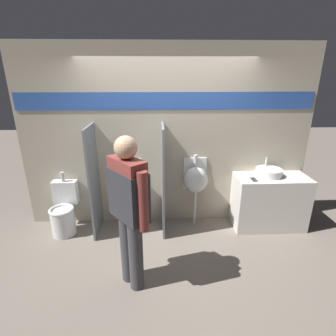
% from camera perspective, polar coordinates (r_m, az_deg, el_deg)
% --- Properties ---
extents(ground_plane, '(16.00, 16.00, 0.00)m').
position_cam_1_polar(ground_plane, '(3.97, 0.11, -15.27)').
color(ground_plane, '#70665B').
extents(display_wall, '(4.33, 0.07, 2.70)m').
position_cam_1_polar(display_wall, '(3.95, -0.27, 6.38)').
color(display_wall, '#B2A893').
rests_on(display_wall, ground_plane).
extents(sink_counter, '(1.08, 0.51, 0.83)m').
position_cam_1_polar(sink_counter, '(4.37, 21.16, -6.87)').
color(sink_counter, silver).
rests_on(sink_counter, ground_plane).
extents(sink_basin, '(0.38, 0.38, 0.25)m').
position_cam_1_polar(sink_basin, '(4.21, 21.07, -0.85)').
color(sink_basin, silver).
rests_on(sink_basin, sink_counter).
extents(cell_phone, '(0.07, 0.14, 0.01)m').
position_cam_1_polar(cell_phone, '(3.99, 18.19, -2.38)').
color(cell_phone, '#232328').
rests_on(cell_phone, sink_counter).
extents(divider_near_counter, '(0.03, 0.57, 1.62)m').
position_cam_1_polar(divider_near_counter, '(3.93, -15.81, -2.91)').
color(divider_near_counter, slate).
rests_on(divider_near_counter, ground_plane).
extents(divider_mid, '(0.03, 0.57, 1.62)m').
position_cam_1_polar(divider_mid, '(3.82, -1.06, -2.78)').
color(divider_mid, slate).
rests_on(divider_mid, ground_plane).
extents(urinal_near_counter, '(0.37, 0.26, 1.13)m').
position_cam_1_polar(urinal_near_counter, '(4.01, -8.27, -2.80)').
color(urinal_near_counter, silver).
rests_on(urinal_near_counter, ground_plane).
extents(urinal_far, '(0.37, 0.26, 1.13)m').
position_cam_1_polar(urinal_far, '(4.03, 6.00, -2.58)').
color(urinal_far, silver).
rests_on(urinal_far, ground_plane).
extents(toilet, '(0.36, 0.52, 0.90)m').
position_cam_1_polar(toilet, '(4.28, -21.75, -8.89)').
color(toilet, silver).
rests_on(toilet, ground_plane).
extents(person_in_vest, '(0.46, 0.50, 1.74)m').
position_cam_1_polar(person_in_vest, '(2.76, -8.50, -7.93)').
color(person_in_vest, '#3D3D42').
rests_on(person_in_vest, ground_plane).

